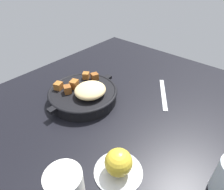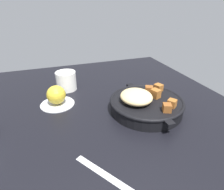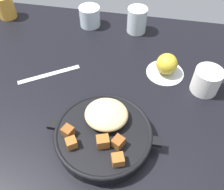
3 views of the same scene
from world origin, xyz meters
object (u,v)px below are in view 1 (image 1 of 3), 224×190
(butter_knife, at_px, (163,94))
(red_apple, at_px, (119,162))
(ceramic_mug_white, at_px, (65,186))
(cast_iron_skillet, at_px, (84,94))

(butter_knife, bearing_deg, red_apple, -21.08)
(ceramic_mug_white, bearing_deg, butter_knife, -176.73)
(butter_knife, xyz_separation_m, ceramic_mug_white, (0.50, 0.03, 0.04))
(cast_iron_skillet, distance_m, butter_knife, 0.31)
(cast_iron_skillet, distance_m, ceramic_mug_white, 0.35)
(red_apple, xyz_separation_m, ceramic_mug_white, (0.12, -0.05, -0.00))
(cast_iron_skillet, xyz_separation_m, ceramic_mug_white, (0.27, 0.23, 0.01))
(cast_iron_skillet, bearing_deg, butter_knife, 138.21)
(red_apple, bearing_deg, ceramic_mug_white, -22.89)
(red_apple, distance_m, ceramic_mug_white, 0.13)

